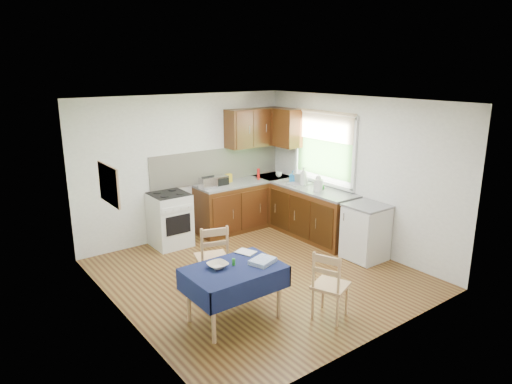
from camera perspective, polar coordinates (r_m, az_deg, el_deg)
floor at (r=6.80m, az=0.24°, el=-10.22°), size 4.20×4.20×0.00m
ceiling at (r=6.15m, az=0.27°, el=11.30°), size 4.00×4.20×0.02m
wall_back at (r=8.09m, az=-8.76°, el=3.14°), size 4.00×0.02×2.50m
wall_front at (r=4.93m, az=15.19°, el=-5.17°), size 4.00×0.02×2.50m
wall_left at (r=5.45m, az=-16.82°, el=-3.33°), size 0.02×4.20×2.50m
wall_right at (r=7.70m, az=12.23°, el=2.35°), size 0.02×4.20×2.50m
base_cabinets at (r=8.34m, az=2.48°, el=-2.14°), size 1.90×2.30×0.86m
worktop_back at (r=8.46m, az=-1.42°, el=1.28°), size 1.90×0.60×0.04m
worktop_right at (r=8.00m, az=7.17°, el=0.35°), size 0.60×1.70×0.04m
worktop_corner at (r=8.84m, az=2.02°, el=1.89°), size 0.60×0.60×0.04m
splashback at (r=8.40m, az=-4.79°, el=3.38°), size 2.70×0.02×0.60m
upper_cabinets at (r=8.56m, az=1.15°, el=8.06°), size 1.20×0.85×0.70m
stove at (r=7.82m, az=-10.71°, el=-3.39°), size 0.60×0.61×0.92m
window at (r=8.07m, az=8.51°, el=6.02°), size 0.04×1.48×1.26m
fridge at (r=7.36m, az=13.55°, el=-4.89°), size 0.58×0.60×0.89m
corkboard at (r=5.63m, az=-17.88°, el=0.90°), size 0.04×0.62×0.47m
dining_table at (r=5.44m, az=-2.78°, el=-10.40°), size 1.12×0.76×0.67m
chair_far at (r=6.18m, az=-5.44°, el=-7.91°), size 0.52×0.52×0.94m
chair_near at (r=5.57m, az=9.15°, el=-11.21°), size 0.50×0.50×0.87m
toaster at (r=7.93m, az=-6.00°, el=1.15°), size 0.29×0.18×0.22m
sandwich_press at (r=8.19m, az=-4.65°, el=1.49°), size 0.28×0.24×0.16m
sauce_bottle at (r=8.51m, az=0.30°, el=2.25°), size 0.05×0.05×0.21m
yellow_packet at (r=8.34m, az=-3.45°, el=1.75°), size 0.12×0.09×0.15m
dish_rack at (r=8.24m, az=5.46°, el=1.15°), size 0.41×0.31×0.19m
kettle at (r=7.81m, az=7.79°, el=1.00°), size 0.16×0.16×0.27m
cup at (r=8.76m, az=2.87°, el=2.22°), size 0.14×0.14×0.10m
soap_bottle_a at (r=8.10m, az=5.94°, el=1.93°), size 0.17×0.17×0.33m
soap_bottle_b at (r=8.36m, az=4.60°, el=1.96°), size 0.13×0.13×0.21m
soap_bottle_c at (r=7.85m, az=8.11°, el=0.79°), size 0.14×0.14×0.16m
plate_bowl at (r=5.40m, az=-4.81°, el=-9.11°), size 0.24×0.24×0.06m
book at (r=5.72m, az=-1.79°, el=-7.82°), size 0.25×0.28×0.02m
spice_jar at (r=5.44m, az=-2.81°, el=-8.73°), size 0.04×0.04×0.08m
tea_towel at (r=5.50m, az=0.82°, el=-8.63°), size 0.34×0.30×0.05m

